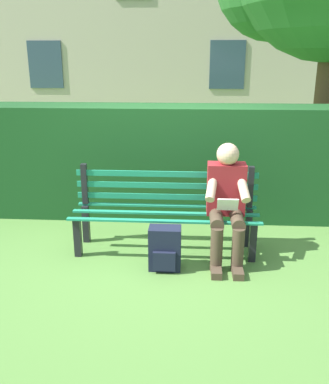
# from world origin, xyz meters

# --- Properties ---
(ground) EXTENTS (60.00, 60.00, 0.00)m
(ground) POSITION_xyz_m (0.00, 0.00, 0.00)
(ground) COLOR #517F38
(park_bench) EXTENTS (1.93, 0.51, 0.88)m
(park_bench) POSITION_xyz_m (0.00, -0.09, 0.45)
(park_bench) COLOR black
(park_bench) RESTS_ON ground
(person_seated) EXTENTS (0.44, 0.73, 1.16)m
(person_seated) POSITION_xyz_m (-0.61, 0.10, 0.61)
(person_seated) COLOR maroon
(person_seated) RESTS_ON ground
(hedge_backdrop) EXTENTS (6.01, 0.77, 1.50)m
(hedge_backdrop) POSITION_xyz_m (-0.32, -1.13, 0.73)
(hedge_backdrop) COLOR #19471E
(hedge_backdrop) RESTS_ON ground
(building_facade) EXTENTS (9.53, 3.14, 6.32)m
(building_facade) POSITION_xyz_m (1.25, -8.85, 3.16)
(building_facade) COLOR #BCAD93
(building_facade) RESTS_ON ground
(backpack) EXTENTS (0.31, 0.26, 0.43)m
(backpack) POSITION_xyz_m (-0.02, 0.39, 0.21)
(backpack) COLOR #191E33
(backpack) RESTS_ON ground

